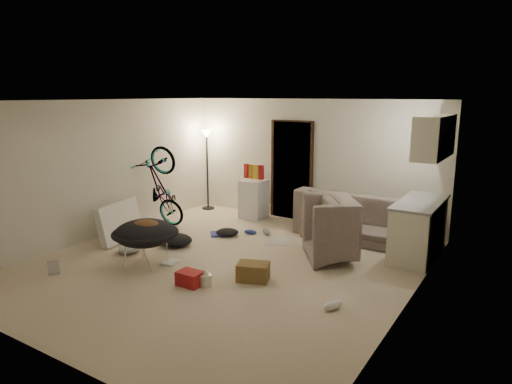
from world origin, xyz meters
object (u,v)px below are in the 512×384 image
Objects in this scene: bicycle at (162,205)px; drink_case_b at (190,278)px; sofa at (355,220)px; armchair at (352,236)px; floor_lamp at (207,152)px; tv_box at (120,222)px; juicer at (206,279)px; kitchen_counter at (418,230)px; mini_fridge at (253,199)px; saucer_chair at (146,239)px; drink_case_a at (253,272)px.

drink_case_b is (2.36, -1.95, -0.34)m from bicycle.
armchair is at bearing 107.93° from sofa.
floor_lamp reaches higher than bicycle.
juicer is at bearing -28.57° from tv_box.
bicycle is 3.08m from drink_case_b.
armchair is 1.06× the size of tv_box.
tv_box is at bearing -156.67° from kitchen_counter.
tv_box is 2.52m from drink_case_b.
mini_fridge is 3.48× the size of juicer.
drink_case_b is (2.46, -3.54, -1.21)m from floor_lamp.
bicycle is 2.16m from saucer_chair.
bicycle is 1.92m from mini_fridge.
floor_lamp is at bearing 173.52° from mini_fridge.
bicycle is 3.76× the size of drink_case_a.
armchair is 0.68× the size of bicycle.
kitchen_counter is 1.31m from sofa.
kitchen_counter is 3.76m from drink_case_b.
mini_fridge reaches higher than saucer_chair.
drink_case_a is at bearing -119.24° from bicycle.
drink_case_b is (2.36, -0.85, -0.25)m from tv_box.
tv_box reaches higher than sofa.
floor_lamp is 4.27m from armchair.
bicycle is at bearing 126.97° from saucer_chair.
drink_case_b is 0.22m from juicer.
drink_case_a is at bearing 49.28° from juicer.
bicycle reaches higher than saucer_chair.
armchair reaches higher than tv_box.
mini_fridge is 1.86× the size of drink_case_a.
kitchen_counter is 4.39× the size of drink_case_b.
mini_fridge is (1.20, 1.50, -0.03)m from bicycle.
tv_box is (-3.50, -2.49, 0.04)m from sofa.
kitchen_counter is at bearing -10.96° from mini_fridge.
mini_fridge reaches higher than drink_case_b.
bicycle is at bearing 22.01° from sofa.
armchair reaches higher than juicer.
kitchen_counter is 4.35m from saucer_chair.
juicer is at bearing 113.83° from armchair.
saucer_chair is 1.77m from drink_case_a.
mini_fridge is (-3.53, 0.55, -0.03)m from kitchen_counter.
juicer is (2.66, -3.45, -1.21)m from floor_lamp.
sofa is at bearing 159.84° from kitchen_counter.
sofa is at bearing 54.79° from saucer_chair.
bicycle reaches higher than kitchen_counter.
floor_lamp is 0.84× the size of sofa.
mini_fridge is at bearing 112.00° from juicer.
floor_lamp reaches higher than sofa.
sofa is (3.60, -0.20, -0.99)m from floor_lamp.
armchair is at bearing -90.91° from bicycle.
sofa is at bearing -3.18° from floor_lamp.
tv_box reaches higher than drink_case_a.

